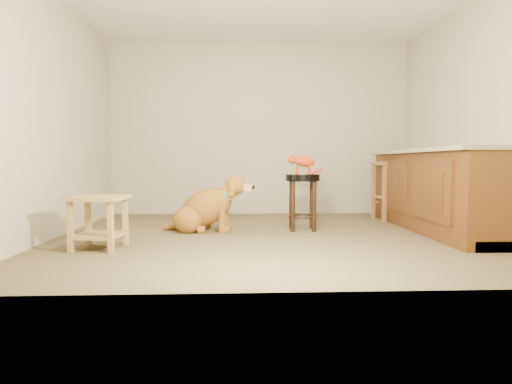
{
  "coord_description": "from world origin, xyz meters",
  "views": [
    {
      "loc": [
        -0.34,
        -4.55,
        0.79
      ],
      "look_at": [
        -0.13,
        0.36,
        0.45
      ],
      "focal_mm": 30.0,
      "sensor_mm": 36.0,
      "label": 1
    }
  ],
  "objects_px": {
    "wood_stool": "(391,190)",
    "side_table": "(99,214)",
    "padded_stool": "(303,191)",
    "golden_retriever": "(205,209)",
    "tabby_kitten": "(302,162)"
  },
  "relations": [
    {
      "from": "wood_stool",
      "to": "golden_retriever",
      "type": "height_order",
      "value": "wood_stool"
    },
    {
      "from": "padded_stool",
      "to": "tabby_kitten",
      "type": "relative_size",
      "value": 1.53
    },
    {
      "from": "golden_retriever",
      "to": "tabby_kitten",
      "type": "height_order",
      "value": "tabby_kitten"
    },
    {
      "from": "wood_stool",
      "to": "side_table",
      "type": "distance_m",
      "value": 3.82
    },
    {
      "from": "padded_stool",
      "to": "side_table",
      "type": "bearing_deg",
      "value": -153.9
    },
    {
      "from": "padded_stool",
      "to": "wood_stool",
      "type": "bearing_deg",
      "value": 31.25
    },
    {
      "from": "padded_stool",
      "to": "side_table",
      "type": "distance_m",
      "value": 2.26
    },
    {
      "from": "wood_stool",
      "to": "tabby_kitten",
      "type": "bearing_deg",
      "value": -148.98
    },
    {
      "from": "side_table",
      "to": "padded_stool",
      "type": "bearing_deg",
      "value": 26.1
    },
    {
      "from": "side_table",
      "to": "tabby_kitten",
      "type": "relative_size",
      "value": 1.19
    },
    {
      "from": "side_table",
      "to": "tabby_kitten",
      "type": "bearing_deg",
      "value": 26.25
    },
    {
      "from": "wood_stool",
      "to": "golden_retriever",
      "type": "distance_m",
      "value": 2.61
    },
    {
      "from": "golden_retriever",
      "to": "tabby_kitten",
      "type": "xyz_separation_m",
      "value": [
        1.12,
        0.05,
        0.54
      ]
    },
    {
      "from": "padded_stool",
      "to": "golden_retriever",
      "type": "distance_m",
      "value": 1.15
    },
    {
      "from": "golden_retriever",
      "to": "tabby_kitten",
      "type": "relative_size",
      "value": 2.49
    }
  ]
}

